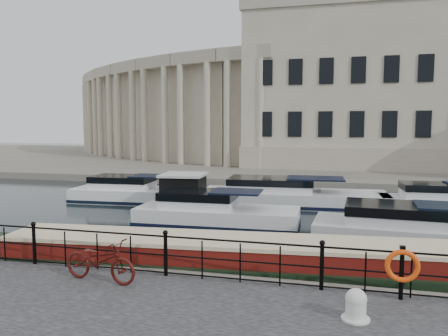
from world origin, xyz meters
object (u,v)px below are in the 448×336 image
(harbour_hut, at_px, (184,197))
(narrowboat, at_px, (224,266))
(bicycle, at_px, (100,260))
(life_ring_post, at_px, (402,267))
(mooring_bollard, at_px, (356,305))

(harbour_hut, bearing_deg, narrowboat, -67.79)
(bicycle, height_order, life_ring_post, life_ring_post)
(mooring_bollard, bearing_deg, narrowboat, 138.73)
(bicycle, height_order, mooring_bollard, bicycle)
(bicycle, bearing_deg, life_ring_post, -77.28)
(mooring_bollard, relative_size, harbour_hut, 0.21)
(narrowboat, height_order, harbour_hut, harbour_hut)
(mooring_bollard, relative_size, life_ring_post, 0.52)
(mooring_bollard, distance_m, harbour_hut, 13.62)
(bicycle, bearing_deg, mooring_bollard, -88.25)
(bicycle, xyz_separation_m, life_ring_post, (7.21, 0.60, 0.23))
(mooring_bollard, relative_size, narrowboat, 0.04)
(mooring_bollard, height_order, life_ring_post, life_ring_post)
(bicycle, relative_size, narrowboat, 0.13)
(mooring_bollard, bearing_deg, life_ring_post, 50.72)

